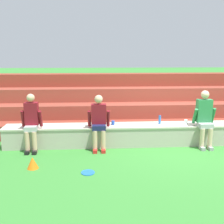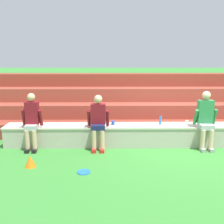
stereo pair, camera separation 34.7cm
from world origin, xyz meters
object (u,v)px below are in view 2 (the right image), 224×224
person_far_left (32,120)px  water_bottle_center_gap (160,120)px  plastic_cup_middle (187,123)px  person_left_of_center (98,121)px  frisbee (84,172)px  plastic_cup_left_end (113,123)px  person_center (206,118)px  sports_cone (30,161)px

person_far_left → water_bottle_center_gap: size_ratio=5.56×
water_bottle_center_gap → plastic_cup_middle: bearing=-7.4°
person_left_of_center → frisbee: 1.59m
plastic_cup_middle → plastic_cup_left_end: bearing=178.2°
person_center → sports_cone: bearing=-164.7°
water_bottle_center_gap → person_far_left: bearing=-173.6°
person_center → plastic_cup_left_end: 2.32m
plastic_cup_left_end → sports_cone: (-1.77, -1.43, -0.47)m
person_far_left → frisbee: 2.10m
person_left_of_center → person_center: person_center is taller
person_center → frisbee: (-2.91, -1.41, -0.77)m
person_far_left → plastic_cup_left_end: 2.04m
person_far_left → sports_cone: person_far_left is taller
plastic_cup_left_end → sports_cone: 2.33m
water_bottle_center_gap → frisbee: bearing=-136.5°
person_left_of_center → person_center: size_ratio=0.94×
plastic_cup_left_end → frisbee: bearing=-109.7°
plastic_cup_middle → person_left_of_center: bearing=-173.1°
person_far_left → sports_cone: bearing=-78.1°
person_center → sports_cone: (-4.07, -1.11, -0.66)m
person_center → plastic_cup_middle: person_center is taller
sports_cone → frisbee: bearing=-14.6°
plastic_cup_middle → water_bottle_center_gap: bearing=172.6°
person_left_of_center → water_bottle_center_gap: size_ratio=5.38×
plastic_cup_left_end → sports_cone: bearing=-141.1°
person_far_left → person_center: bearing=0.2°
person_left_of_center → plastic_cup_middle: size_ratio=11.09×
person_far_left → plastic_cup_left_end: size_ratio=13.29×
plastic_cup_left_end → plastic_cup_middle: bearing=-1.8°
person_center → sports_cone: person_center is taller
person_left_of_center → person_center: (2.66, 0.02, 0.04)m
frisbee → sports_cone: sports_cone is taller
plastic_cup_left_end → person_far_left: bearing=-170.4°
plastic_cup_middle → person_center: bearing=-34.0°
person_far_left → sports_cone: (0.23, -1.09, -0.62)m
plastic_cup_middle → frisbee: (-2.53, -1.67, -0.59)m
person_left_of_center → plastic_cup_left_end: size_ratio=12.85×
plastic_cup_middle → sports_cone: bearing=-159.6°
person_far_left → plastic_cup_middle: size_ratio=11.46×
plastic_cup_left_end → water_bottle_center_gap: bearing=1.3°
plastic_cup_left_end → plastic_cup_middle: 1.91m
person_left_of_center → plastic_cup_middle: 2.30m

